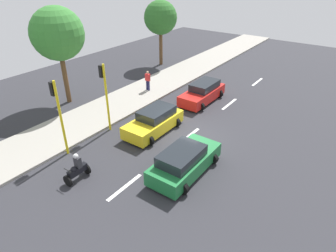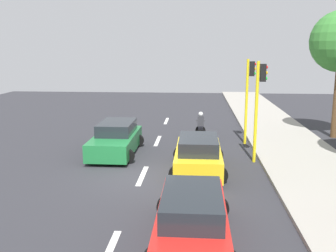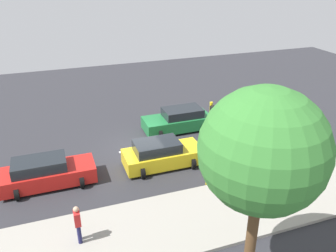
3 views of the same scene
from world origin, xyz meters
The scene contains 15 objects.
ground_plane centered at (0.00, 0.00, -0.05)m, with size 40.00×60.00×0.10m, color #2D2D33.
sidewalk centered at (7.00, 0.00, 0.07)m, with size 4.00×60.00×0.15m, color #9E998E.
lane_stripe_far_north centered at (0.00, -12.00, 0.01)m, with size 0.20×2.40×0.01m, color white.
lane_stripe_north centered at (0.00, -6.00, 0.01)m, with size 0.20×2.40×0.01m, color white.
lane_stripe_mid centered at (0.00, 0.00, 0.01)m, with size 0.20×2.40×0.01m, color white.
lane_stripe_south centered at (0.00, 6.00, 0.01)m, with size 0.20×2.40×0.01m, color white.
car_green centered at (-1.75, 3.27, 0.71)m, with size 2.31×4.55×1.52m.
car_red centered at (2.07, -5.30, 0.71)m, with size 2.19×4.59×1.52m.
car_yellow_cab centered at (2.23, 0.74, 0.71)m, with size 2.26×4.35×1.52m.
motorcycle centered at (2.37, 6.92, 0.64)m, with size 0.60×1.30×1.53m.
pedestrian_near_signal centered at (6.82, -4.25, 1.06)m, with size 0.40×0.24×1.69m.
traffic_light_corner centered at (4.85, 5.75, 2.93)m, with size 0.49×0.24×4.50m.
traffic_light_midblock centered at (4.85, 2.32, 2.93)m, with size 0.49×0.24×4.50m.
street_tree_south centered at (10.65, 1.03, 5.29)m, with size 3.84×3.84×7.24m.
street_tree_center centered at (10.57, -11.12, 4.83)m, with size 3.38×3.38×6.55m.
Camera 1 is at (-8.31, 13.87, 9.83)m, focal length 31.37 mm.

